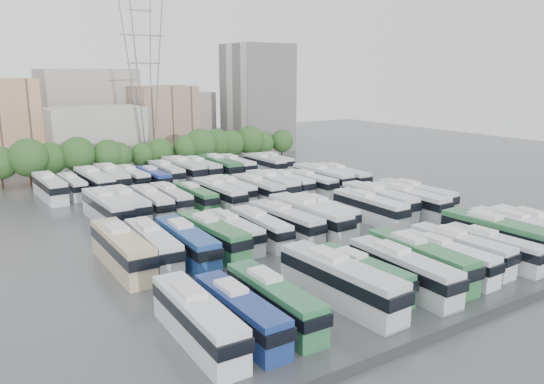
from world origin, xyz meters
TOP-DOWN VIEW (x-y plane):
  - ground at (0.00, 0.00)m, footprint 220.00×220.00m
  - parapet at (0.00, -33.00)m, footprint 56.00×0.50m
  - tree_line at (-0.77, 42.07)m, footprint 66.50×7.93m
  - city_buildings at (-7.46, 71.86)m, footprint 102.00×35.00m
  - apartment_tower at (34.00, 58.00)m, footprint 14.00×14.00m
  - electricity_pylon at (2.00, 50.00)m, footprint 9.00×6.91m
  - bus_r0_s0 at (-21.57, -23.56)m, footprint 3.09×12.37m
  - bus_r0_s1 at (-18.27, -24.08)m, footprint 2.57×11.38m
  - bus_r0_s2 at (-14.91, -23.73)m, footprint 2.83×11.82m
  - bus_r0_s4 at (-8.30, -24.04)m, footprint 3.57×13.64m
  - bus_r0_s5 at (-5.01, -23.11)m, footprint 2.85×11.12m
  - bus_r0_s6 at (-1.59, -24.93)m, footprint 3.13×12.42m
  - bus_r0_s7 at (1.80, -23.92)m, footprint 3.29×12.68m
  - bus_r0_s8 at (4.88, -24.48)m, footprint 2.74×11.22m
  - bus_r0_s9 at (8.12, -23.79)m, footprint 2.97×11.55m
  - bus_r0_s10 at (11.38, -25.25)m, footprint 2.96×11.13m
  - bus_r0_s11 at (14.83, -23.42)m, footprint 3.37×13.25m
  - bus_r0_s12 at (18.17, -24.43)m, footprint 3.05×12.97m
  - bus_r0_s13 at (21.30, -24.57)m, footprint 3.15×12.34m
  - bus_r1_s0 at (-21.44, -5.63)m, footprint 3.12×13.46m
  - bus_r1_s1 at (-18.15, -5.53)m, footprint 3.30×12.34m
  - bus_r1_s2 at (-14.95, -6.89)m, footprint 3.18×12.52m
  - bus_r1_s3 at (-11.51, -6.11)m, footprint 3.28×12.46m
  - bus_r1_s4 at (-8.43, -5.22)m, footprint 2.56×11.15m
  - bus_r1_s5 at (-5.03, -5.86)m, footprint 2.94×11.31m
  - bus_r1_s6 at (-1.61, -6.02)m, footprint 3.15×12.38m
  - bus_r1_s7 at (1.74, -6.31)m, footprint 3.27×13.72m
  - bus_r1_s8 at (4.96, -4.98)m, footprint 2.81×11.95m
  - bus_r1_s10 at (11.66, -6.53)m, footprint 2.76×12.23m
  - bus_r1_s11 at (14.89, -4.95)m, footprint 3.46×13.28m
  - bus_r1_s12 at (18.23, -7.16)m, footprint 3.02×13.05m
  - bus_r1_s13 at (21.66, -5.54)m, footprint 3.31×12.75m
  - bus_r2_s1 at (-17.93, 11.62)m, footprint 3.18×13.31m
  - bus_r2_s2 at (-15.04, 12.31)m, footprint 2.94×12.79m
  - bus_r2_s3 at (-11.58, 12.13)m, footprint 3.18×12.07m
  - bus_r2_s4 at (-8.31, 13.25)m, footprint 2.88×11.52m
  - bus_r2_s5 at (-4.95, 12.35)m, footprint 2.51×11.09m
  - bus_r2_s6 at (-1.56, 11.34)m, footprint 2.88×12.42m
  - bus_r2_s7 at (1.70, 13.29)m, footprint 2.56×11.54m
  - bus_r2_s8 at (4.98, 11.08)m, footprint 2.81×12.21m
  - bus_r2_s9 at (8.14, 11.86)m, footprint 3.19×12.73m
  - bus_r2_s10 at (11.54, 12.39)m, footprint 2.75×11.65m
  - bus_r2_s11 at (14.81, 10.70)m, footprint 2.87×11.63m
  - bus_r2_s12 at (18.30, 11.87)m, footprint 2.99×13.21m
  - bus_r2_s13 at (21.60, 11.14)m, footprint 2.82×12.66m
  - bus_r3_s0 at (-21.51, 29.95)m, footprint 3.16×12.66m
  - bus_r3_s1 at (-18.02, 30.32)m, footprint 2.51×10.88m
  - bus_r3_s2 at (-14.84, 29.32)m, footprint 3.37×13.60m
  - bus_r3_s3 at (-11.58, 30.68)m, footprint 3.37×13.50m
  - bus_r3_s4 at (-8.17, 30.89)m, footprint 2.92×11.75m
  - bus_r3_s5 at (-5.02, 28.88)m, footprint 2.56×11.21m
  - bus_r3_s6 at (-1.71, 31.20)m, footprint 2.87×12.14m
  - bus_r3_s7 at (1.59, 31.17)m, footprint 3.27×13.69m
  - bus_r3_s8 at (4.88, 31.10)m, footprint 2.98×12.77m
  - bus_r3_s9 at (8.40, 30.14)m, footprint 3.32×13.62m
  - bus_r3_s10 at (11.68, 30.49)m, footprint 2.84×12.46m
  - bus_r3_s12 at (18.00, 29.62)m, footprint 2.80×11.87m
  - bus_r3_s13 at (21.40, 31.14)m, footprint 2.59×10.94m

SIDE VIEW (x-z plane):
  - ground at x=0.00m, z-range 0.00..0.00m
  - parapet at x=0.00m, z-range 0.00..0.50m
  - bus_r3_s1 at x=-18.02m, z-range -0.03..3.37m
  - bus_r3_s13 at x=21.40m, z-range -0.03..3.39m
  - bus_r0_s10 at x=11.38m, z-range -0.03..3.43m
  - bus_r0_s5 at x=-5.01m, z-range -0.03..3.43m
  - bus_r2_s5 at x=-4.95m, z-range -0.03..3.44m
  - bus_r1_s4 at x=-8.43m, z-range -0.03..3.46m
  - bus_r0_s8 at x=4.88m, z-range -0.03..3.47m
  - bus_r3_s5 at x=-5.02m, z-range -0.03..3.48m
  - bus_r1_s5 at x=-5.03m, z-range -0.03..3.49m
  - bus_r0_s1 at x=-18.27m, z-range -0.03..3.53m
  - bus_r2_s4 at x=-8.31m, z-range -0.03..3.56m
  - bus_r0_s9 at x=8.12m, z-range -0.03..3.56m
  - bus_r2_s7 at x=1.70m, z-range -0.03..3.59m
  - bus_r2_s11 at x=14.81m, z-range -0.03..3.59m
  - bus_r2_s10 at x=11.54m, z-range -0.03..3.61m
  - bus_r3_s4 at x=-8.17m, z-range -0.03..3.63m
  - bus_r0_s2 at x=-14.91m, z-range -0.03..3.66m
  - bus_r3_s12 at x=18.00m, z-range -0.03..3.68m
  - bus_r1_s8 at x=4.96m, z-range -0.03..3.70m
  - bus_r2_s3 at x=-11.58m, z-range -0.03..3.72m
  - bus_r3_s6 at x=-1.71m, z-range -0.03..3.76m
  - bus_r2_s8 at x=4.98m, z-range -0.03..3.79m
  - bus_r1_s10 at x=11.66m, z-range -0.03..3.80m
  - bus_r1_s1 at x=-18.15m, z-range -0.03..3.80m
  - bus_r0_s13 at x=21.30m, z-range -0.03..3.81m
  - bus_r1_s6 at x=-1.61m, z-range -0.03..3.82m
  - bus_r0_s0 at x=-21.57m, z-range -0.03..3.82m
  - bus_r0_s6 at x=-1.59m, z-range -0.04..3.84m
  - bus_r1_s3 at x=-11.51m, z-range -0.04..3.84m
  - bus_r2_s6 at x=-1.56m, z-range -0.04..3.85m
  - bus_r1_s2 at x=-14.95m, z-range -0.04..3.86m
  - bus_r3_s10 at x=11.68m, z-range -0.04..3.87m
  - bus_r0_s7 at x=1.80m, z-range -0.04..3.91m
  - bus_r3_s0 at x=-21.51m, z-range -0.04..3.91m
  - bus_r1_s13 at x=21.66m, z-range -0.04..3.93m
  - bus_r2_s13 at x=21.60m, z-range -0.04..3.93m
  - bus_r2_s9 at x=8.14m, z-range -0.04..3.93m
  - bus_r3_s8 at x=4.88m, z-range -0.04..3.96m
  - bus_r2_s2 at x=-15.04m, z-range -0.04..3.97m
  - bus_r0_s12 at x=18.17m, z-range -0.04..4.02m
  - bus_r1_s12 at x=18.23m, z-range -0.04..4.05m
  - bus_r0_s11 at x=14.83m, z-range -0.04..4.09m
  - bus_r1_s11 at x=14.89m, z-range -0.04..4.09m
  - bus_r2_s12 at x=18.30m, z-range -0.04..4.10m
  - bus_r2_s1 at x=-17.93m, z-range -0.04..4.12m
  - bus_r3_s3 at x=-11.58m, z-range -0.04..4.17m
  - bus_r1_s0 at x=-21.44m, z-range -0.04..4.17m
  - bus_r3_s2 at x=-14.84m, z-range -0.04..4.20m
  - bus_r0_s4 at x=-8.30m, z-range -0.04..4.20m
  - bus_r3_s9 at x=8.40m, z-range -0.04..4.21m
  - bus_r3_s7 at x=1.59m, z-range -0.04..4.24m
  - bus_r1_s7 at x=1.74m, z-range -0.04..4.25m
  - tree_line at x=-0.77m, z-range 0.28..8.72m
  - city_buildings at x=-7.46m, z-range -2.13..17.87m
  - apartment_tower at x=34.00m, z-range 0.00..26.00m
  - electricity_pylon at x=2.00m, z-range 1.75..35.57m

